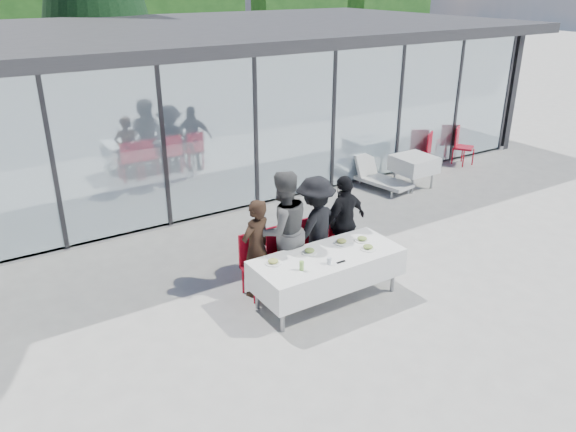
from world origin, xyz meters
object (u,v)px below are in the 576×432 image
object	(u,v)px
diner_c	(315,228)
plate_d	(362,239)
plate_b	(309,251)
lounger	(378,177)
spare_chair_a	(461,144)
diner_chair_d	(343,236)
plate_a	(273,262)
diner_chair_c	(314,245)
spare_chair_b	(424,149)
dining_table	(327,268)
diner_chair_a	(256,261)
folded_eyeglasses	(341,262)
plate_extra	(368,247)
diner_chair_b	(282,254)
diner_d	(344,222)
spare_table_right	(414,164)
diner_a	(256,248)
diner_b	(283,230)
juice_bottle	(302,266)
plate_c	(342,242)

from	to	relation	value
diner_c	plate_d	xyz separation A→B (m)	(0.45, -0.62, -0.07)
plate_b	lounger	world-z (taller)	plate_b
plate_b	spare_chair_a	distance (m)	7.80
diner_chair_d	plate_a	world-z (taller)	diner_chair_d
diner_chair_c	spare_chair_b	distance (m)	6.16
spare_chair_a	lounger	bearing A→B (deg)	-175.72
dining_table	diner_chair_a	size ratio (longest dim) A/B	2.32
folded_eyeglasses	spare_chair_a	distance (m)	7.84
plate_extra	spare_chair_a	bearing A→B (deg)	30.96
diner_chair_b	diner_d	size ratio (longest dim) A/B	0.61
plate_a	spare_table_right	bearing A→B (deg)	26.78
dining_table	diner_chair_c	size ratio (longest dim) A/B	2.32
spare_table_right	diner_chair_d	bearing A→B (deg)	-149.68
diner_a	diner_chair_d	bearing A→B (deg)	162.23
plate_d	spare_table_right	world-z (taller)	plate_d
dining_table	plate_a	xyz separation A→B (m)	(-0.81, 0.20, 0.24)
plate_extra	spare_chair_b	world-z (taller)	spare_chair_b
dining_table	plate_a	distance (m)	0.87
diner_chair_a	diner_chair_d	distance (m)	1.65
diner_chair_a	lounger	xyz separation A→B (m)	(4.70, 2.60, -0.28)
diner_chair_a	lounger	size ratio (longest dim) A/B	0.69
plate_b	diner_b	bearing A→B (deg)	105.28
diner_chair_b	plate_extra	distance (m)	1.34
juice_bottle	folded_eyeglasses	world-z (taller)	juice_bottle
diner_c	diner_d	distance (m)	0.58
plate_c	diner_c	bearing A→B (deg)	104.09
spare_chair_b	diner_d	bearing A→B (deg)	-148.31
diner_c	plate_a	world-z (taller)	diner_c
plate_c	lounger	distance (m)	4.73
diner_c	juice_bottle	xyz separation A→B (m)	(-0.86, -0.90, -0.03)
juice_bottle	spare_table_right	size ratio (longest dim) A/B	0.16
diner_c	spare_table_right	distance (m)	4.84
plate_d	juice_bottle	world-z (taller)	juice_bottle
lounger	diner_d	bearing A→B (deg)	-139.24
dining_table	diner_c	xyz separation A→B (m)	(0.29, 0.73, 0.31)
spare_chair_b	diner_a	bearing A→B (deg)	-155.30
plate_b	plate_c	distance (m)	0.60
diner_c	diner_chair_c	xyz separation A→B (m)	(0.00, 0.02, -0.31)
diner_b	plate_b	size ratio (longest dim) A/B	8.09
plate_c	folded_eyeglasses	xyz separation A→B (m)	(-0.39, -0.49, -0.02)
diner_chair_a	plate_c	xyz separation A→B (m)	(1.21, -0.54, 0.24)
diner_a	diner_chair_b	size ratio (longest dim) A/B	1.58
plate_c	spare_chair_a	size ratio (longest dim) A/B	0.24
diner_d	diner_a	bearing A→B (deg)	-11.71
diner_chair_d	spare_chair_b	distance (m)	5.66
plate_d	dining_table	bearing A→B (deg)	-171.57
diner_c	plate_a	bearing A→B (deg)	8.94
diner_b	plate_d	size ratio (longest dim) A/B	8.09
diner_c	plate_c	bearing A→B (deg)	87.56
diner_chair_b	lounger	bearing A→B (deg)	31.57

